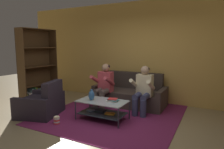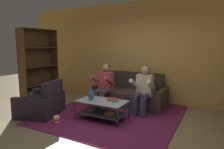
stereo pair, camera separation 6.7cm
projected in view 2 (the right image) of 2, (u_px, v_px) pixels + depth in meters
name	position (u px, v px, depth m)	size (l,w,h in m)	color
ground	(103.00, 130.00, 3.87)	(16.80, 16.80, 0.00)	#927F5A
back_partition	(145.00, 52.00, 5.81)	(8.40, 0.12, 2.90)	gold
couch	(131.00, 95.00, 5.54)	(1.92, 0.90, 0.88)	#3E342F
person_seated_left	(104.00, 84.00, 5.28)	(0.50, 0.58, 1.16)	#5A4D48
person_seated_right	(143.00, 88.00, 4.77)	(0.50, 0.58, 1.15)	#393D60
coffee_table	(102.00, 107.00, 4.40)	(1.08, 0.60, 0.43)	#A9BBC2
area_rug	(116.00, 112.00, 4.90)	(3.02, 3.31, 0.01)	#6A1E47
vase	(91.00, 95.00, 4.42)	(0.13, 0.13, 0.24)	#2D578F
book_stack	(112.00, 100.00, 4.31)	(0.27, 0.21, 0.07)	silver
bookshelf	(36.00, 74.00, 5.74)	(0.43, 1.14, 2.10)	#4F361F
armchair	(42.00, 104.00, 4.73)	(1.07, 1.13, 0.82)	#27212C
popcorn_tub	(56.00, 120.00, 4.20)	(0.12, 0.12, 0.18)	red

